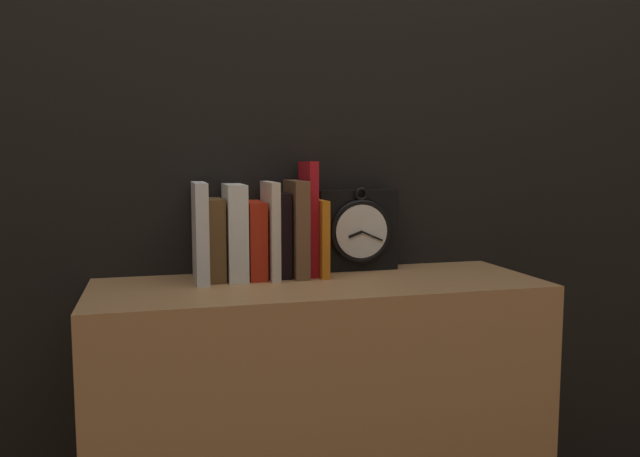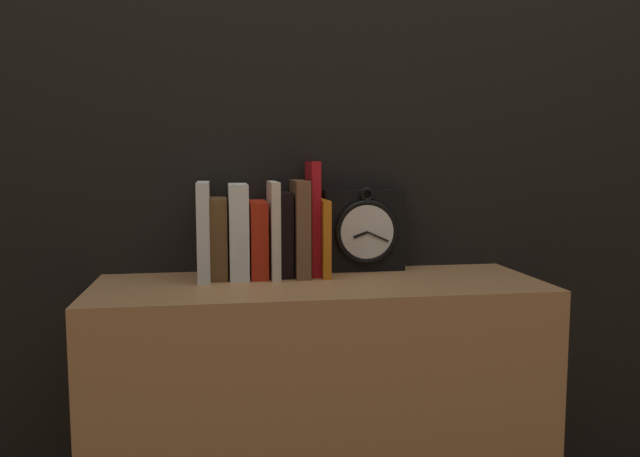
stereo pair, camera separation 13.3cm
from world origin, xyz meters
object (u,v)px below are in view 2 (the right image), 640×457
(book_slot4_cream, at_px, (274,229))
(book_slot5_black, at_px, (285,234))
(book_slot0_white, at_px, (204,231))
(book_slot3_red, at_px, (258,239))
(book_slot7_red, at_px, (311,218))
(book_slot8_orange, at_px, (322,237))
(book_slot6_brown, at_px, (300,228))
(book_slot2_white, at_px, (238,231))
(book_slot1_brown, at_px, (219,238))
(clock, at_px, (364,230))

(book_slot4_cream, relative_size, book_slot5_black, 1.13)
(book_slot0_white, distance_m, book_slot3_red, 0.12)
(book_slot7_red, xyz_separation_m, book_slot8_orange, (0.02, -0.01, -0.04))
(book_slot5_black, height_order, book_slot6_brown, book_slot6_brown)
(book_slot0_white, height_order, book_slot7_red, book_slot7_red)
(book_slot2_white, distance_m, book_slot3_red, 0.05)
(book_slot2_white, relative_size, book_slot8_orange, 1.21)
(book_slot1_brown, relative_size, book_slot8_orange, 1.03)
(book_slot0_white, xyz_separation_m, book_slot8_orange, (0.27, 0.01, -0.02))
(book_slot2_white, xyz_separation_m, book_slot8_orange, (0.19, 0.00, -0.02))
(book_slot1_brown, distance_m, book_slot4_cream, 0.12)
(book_slot3_red, xyz_separation_m, book_slot6_brown, (0.09, -0.00, 0.02))
(book_slot0_white, xyz_separation_m, book_slot4_cream, (0.15, 0.00, -0.00))
(book_slot0_white, relative_size, book_slot2_white, 1.02)
(book_slot4_cream, bearing_deg, book_slot7_red, 11.20)
(book_slot0_white, relative_size, book_slot1_brown, 1.21)
(book_slot4_cream, bearing_deg, book_slot8_orange, 2.57)
(book_slot8_orange, bearing_deg, book_slot4_cream, -177.43)
(book_slot0_white, relative_size, book_slot3_red, 1.26)
(book_slot1_brown, bearing_deg, book_slot0_white, -158.82)
(book_slot1_brown, relative_size, book_slot7_red, 0.69)
(clock, xyz_separation_m, book_slot8_orange, (-0.11, -0.04, -0.01))
(book_slot2_white, bearing_deg, book_slot8_orange, 0.00)
(book_slot7_red, bearing_deg, book_slot4_cream, -168.80)
(book_slot2_white, height_order, book_slot5_black, book_slot2_white)
(book_slot4_cream, height_order, book_slot5_black, book_slot4_cream)
(clock, distance_m, book_slot7_red, 0.14)
(book_slot4_cream, bearing_deg, book_slot1_brown, 174.87)
(clock, bearing_deg, book_slot7_red, -169.44)
(book_slot0_white, height_order, book_slot1_brown, book_slot0_white)
(book_slot2_white, relative_size, book_slot6_brown, 0.97)
(book_slot3_red, xyz_separation_m, book_slot4_cream, (0.03, -0.01, 0.02))
(book_slot6_brown, bearing_deg, book_slot8_orange, 0.11)
(book_slot1_brown, xyz_separation_m, book_slot3_red, (0.09, -0.00, -0.00))
(book_slot4_cream, distance_m, book_slot5_black, 0.03)
(book_slot1_brown, bearing_deg, book_slot8_orange, -1.45)
(book_slot3_red, bearing_deg, book_slot7_red, 3.96)
(book_slot5_black, height_order, book_slot7_red, book_slot7_red)
(book_slot8_orange, bearing_deg, book_slot6_brown, -179.89)
(book_slot2_white, height_order, book_slot4_cream, book_slot4_cream)
(book_slot2_white, bearing_deg, book_slot1_brown, 172.28)
(book_slot0_white, xyz_separation_m, book_slot2_white, (0.08, 0.01, -0.00))
(book_slot2_white, height_order, book_slot6_brown, book_slot6_brown)
(book_slot7_red, bearing_deg, book_slot2_white, -175.74)
(book_slot0_white, height_order, book_slot4_cream, same)
(clock, height_order, book_slot3_red, clock)
(book_slot5_black, distance_m, book_slot7_red, 0.07)
(book_slot3_red, relative_size, book_slot7_red, 0.66)
(book_slot0_white, xyz_separation_m, book_slot1_brown, (0.03, 0.01, -0.02))
(clock, distance_m, book_slot1_brown, 0.34)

